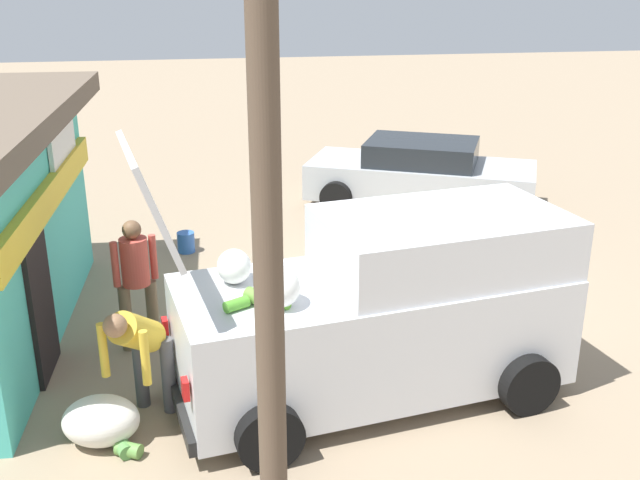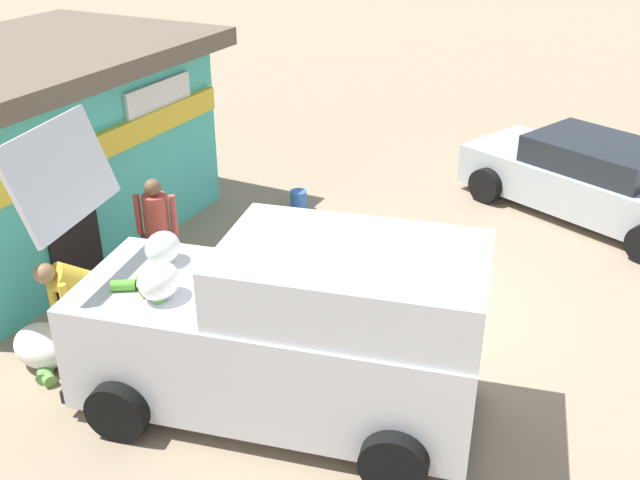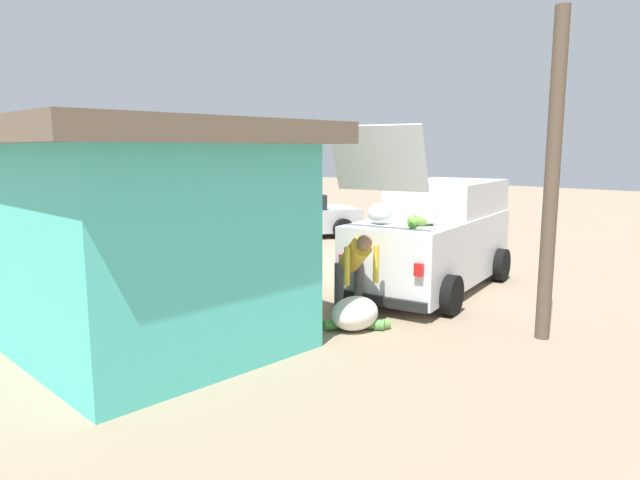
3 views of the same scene
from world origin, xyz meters
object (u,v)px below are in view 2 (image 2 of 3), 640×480
(delivery_van, at_px, (290,330))
(vendor_standing, at_px, (157,227))
(parked_sedan, at_px, (594,180))
(storefront_bar, at_px, (30,149))
(unloaded_banana_pile, at_px, (44,347))
(customer_bending, at_px, (82,294))
(paint_bucket, at_px, (299,200))

(delivery_van, xyz_separation_m, vendor_standing, (1.51, 2.78, -0.04))
(delivery_van, height_order, parked_sedan, delivery_van)
(storefront_bar, distance_m, unloaded_banana_pile, 3.70)
(vendor_standing, bearing_deg, customer_bending, -175.32)
(parked_sedan, relative_size, unloaded_banana_pile, 5.51)
(vendor_standing, distance_m, customer_bending, 1.69)
(unloaded_banana_pile, distance_m, paint_bucket, 5.34)
(parked_sedan, distance_m, customer_bending, 8.51)
(parked_sedan, bearing_deg, paint_bucket, 112.42)
(paint_bucket, bearing_deg, parked_sedan, -67.58)
(parked_sedan, bearing_deg, vendor_standing, 134.86)
(storefront_bar, relative_size, vendor_standing, 3.57)
(storefront_bar, distance_m, paint_bucket, 4.41)
(delivery_van, relative_size, customer_bending, 3.42)
(storefront_bar, xyz_separation_m, parked_sedan, (4.66, -7.81, -0.93))
(storefront_bar, height_order, delivery_van, delivery_van)
(storefront_bar, xyz_separation_m, vendor_standing, (-0.50, -2.62, -0.58))
(parked_sedan, xyz_separation_m, vendor_standing, (-5.16, 5.19, 0.35))
(vendor_standing, bearing_deg, parked_sedan, -45.14)
(storefront_bar, bearing_deg, paint_bucket, -49.03)
(storefront_bar, height_order, unloaded_banana_pile, storefront_bar)
(delivery_van, height_order, vendor_standing, delivery_van)
(parked_sedan, height_order, paint_bucket, parked_sedan)
(vendor_standing, bearing_deg, delivery_van, -118.49)
(paint_bucket, bearing_deg, delivery_van, -154.84)
(paint_bucket, bearing_deg, vendor_standing, 170.47)
(parked_sedan, height_order, customer_bending, customer_bending)
(storefront_bar, relative_size, delivery_van, 1.25)
(parked_sedan, relative_size, vendor_standing, 2.82)
(customer_bending, bearing_deg, paint_bucket, -4.72)
(vendor_standing, bearing_deg, paint_bucket, -9.53)
(storefront_bar, relative_size, customer_bending, 4.27)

